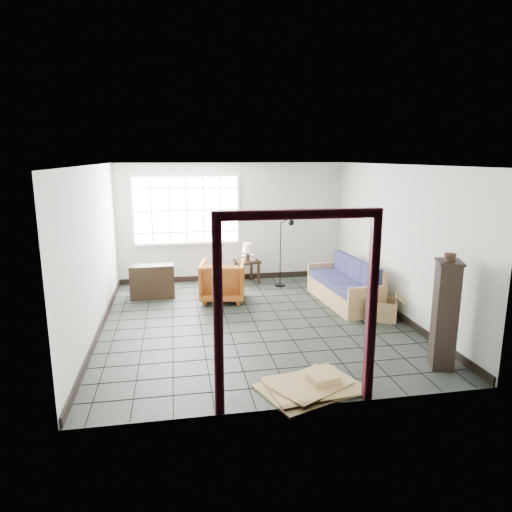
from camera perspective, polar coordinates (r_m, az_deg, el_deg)
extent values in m
plane|color=black|center=(7.79, -0.27, -8.17)|extent=(5.50, 5.50, 0.00)
cube|color=#B7BBB3|center=(10.12, -2.98, 4.20)|extent=(5.00, 0.02, 2.60)
cube|color=#B7BBB3|center=(4.83, 5.37, -4.92)|extent=(5.00, 0.02, 2.60)
cube|color=#B7BBB3|center=(7.44, -19.63, 0.53)|extent=(0.02, 5.50, 2.60)
cube|color=#B7BBB3|center=(8.24, 17.12, 1.79)|extent=(0.02, 5.50, 2.60)
cube|color=white|center=(7.30, -0.30, 11.32)|extent=(5.00, 5.50, 0.02)
cube|color=black|center=(10.35, -2.89, -2.63)|extent=(4.95, 0.03, 0.12)
cube|color=black|center=(7.77, -18.82, -8.45)|extent=(0.03, 5.45, 0.12)
cube|color=black|center=(8.53, 16.47, -6.42)|extent=(0.03, 5.45, 0.12)
cube|color=silver|center=(9.97, -8.71, 5.69)|extent=(2.32, 0.06, 1.52)
cube|color=white|center=(9.93, -8.70, 5.66)|extent=(2.20, 0.02, 1.40)
cube|color=#340C15|center=(4.81, -4.76, -8.13)|extent=(0.10, 0.08, 2.10)
cube|color=#340C15|center=(5.24, 14.23, -6.75)|extent=(0.10, 0.08, 2.10)
cube|color=#340C15|center=(4.70, 5.41, 5.21)|extent=(1.80, 0.08, 0.10)
cube|color=#9C7B46|center=(8.85, 10.84, -4.75)|extent=(0.86, 1.85, 0.32)
cube|color=#9C7B46|center=(8.03, 13.71, -5.73)|extent=(0.72, 0.11, 0.58)
cube|color=#9C7B46|center=(9.63, 8.52, -2.50)|extent=(0.72, 0.11, 0.58)
cube|color=#9C7B46|center=(8.90, 12.81, -2.52)|extent=(0.21, 1.80, 0.63)
cube|color=#161C38|center=(8.27, 12.55, -4.36)|extent=(0.69, 0.62, 0.14)
cube|color=#161C38|center=(8.33, 14.22, -2.78)|extent=(0.17, 0.58, 0.47)
cube|color=#161C38|center=(8.78, 10.79, -3.30)|extent=(0.69, 0.62, 0.14)
cube|color=#161C38|center=(8.84, 12.38, -1.82)|extent=(0.17, 0.58, 0.47)
cube|color=#161C38|center=(9.30, 9.23, -2.36)|extent=(0.69, 0.62, 0.14)
cube|color=#161C38|center=(9.35, 10.74, -0.97)|extent=(0.17, 0.58, 0.47)
imported|color=brown|center=(8.81, -4.21, -2.86)|extent=(0.95, 0.91, 0.85)
cube|color=black|center=(9.97, -1.11, -0.66)|extent=(0.58, 0.58, 0.06)
cube|color=black|center=(9.79, -1.66, -2.44)|extent=(0.06, 0.06, 0.47)
cube|color=black|center=(9.94, 0.33, -2.20)|extent=(0.06, 0.06, 0.47)
cube|color=black|center=(10.12, -2.51, -1.95)|extent=(0.06, 0.06, 0.47)
cube|color=black|center=(10.27, -0.57, -1.73)|extent=(0.06, 0.06, 0.47)
cylinder|color=black|center=(9.88, -1.04, -0.21)|extent=(0.13, 0.13, 0.13)
cylinder|color=black|center=(9.85, -1.04, 0.44)|extent=(0.03, 0.03, 0.10)
cone|color=#F0DEC5|center=(9.83, -1.04, 1.04)|extent=(0.33, 0.33, 0.19)
cube|color=silver|center=(9.97, -0.97, -0.18)|extent=(0.32, 0.27, 0.10)
cylinder|color=black|center=(9.96, -1.81, -0.19)|extent=(0.03, 0.07, 0.06)
cylinder|color=black|center=(9.87, 3.02, -3.66)|extent=(0.30, 0.30, 0.03)
cylinder|color=black|center=(9.70, 3.06, 0.27)|extent=(0.03, 0.03, 1.38)
cylinder|color=black|center=(9.60, 3.78, 4.52)|extent=(0.22, 0.11, 0.12)
sphere|color=black|center=(9.64, 4.43, 4.17)|extent=(0.16, 0.16, 0.12)
cube|color=black|center=(9.18, -12.84, -3.13)|extent=(0.86, 0.35, 0.66)
cube|color=black|center=(9.17, -12.84, -3.07)|extent=(0.80, 0.31, 0.03)
cube|color=black|center=(6.45, 22.52, -6.88)|extent=(0.37, 0.43, 1.42)
cube|color=black|center=(6.26, 23.05, -0.70)|extent=(0.42, 0.47, 0.04)
cylinder|color=black|center=(6.19, 23.10, -0.18)|extent=(0.16, 0.16, 0.11)
cube|color=olive|center=(8.18, 15.20, -7.53)|extent=(0.63, 0.58, 0.02)
cube|color=black|center=(8.12, 13.48, -6.37)|extent=(0.19, 0.38, 0.34)
cube|color=olive|center=(8.14, 17.05, -6.54)|extent=(0.19, 0.38, 0.34)
cube|color=olive|center=(7.94, 15.28, -6.92)|extent=(0.47, 0.23, 0.34)
cube|color=olive|center=(8.32, 15.25, -6.02)|extent=(0.47, 0.23, 0.34)
cube|color=olive|center=(8.05, 13.06, -4.77)|extent=(0.34, 0.45, 0.14)
cube|color=olive|center=(8.07, 17.66, -5.01)|extent=(0.34, 0.45, 0.14)
cube|color=olive|center=(5.73, 6.85, -16.04)|extent=(1.39, 1.19, 0.02)
cube|color=olive|center=(5.72, 6.85, -15.82)|extent=(1.14, 0.92, 0.02)
cube|color=olive|center=(5.71, 6.86, -15.61)|extent=(1.08, 0.99, 0.02)
cube|color=olive|center=(5.72, 8.42, -14.90)|extent=(0.39, 0.34, 0.10)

